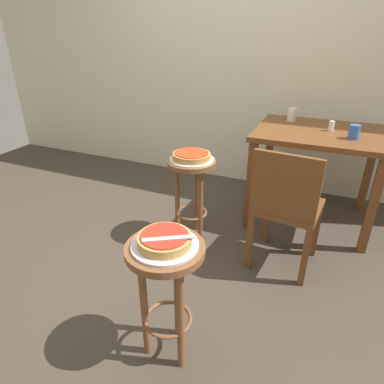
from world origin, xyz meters
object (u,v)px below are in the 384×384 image
at_px(serving_plate_middle, 192,159).
at_px(wooden_chair, 286,206).
at_px(cup_far_edge, 292,114).
at_px(stool_foreground, 166,278).
at_px(serving_plate_foreground, 165,245).
at_px(pizza_foreground, 165,240).
at_px(cup_near_edge, 354,132).
at_px(pizza_middle, 192,156).
at_px(condiment_shaker, 331,126).
at_px(stool_middle, 192,182).
at_px(pizza_server_knife, 169,238).
at_px(dining_table, 318,145).

relative_size(serving_plate_middle, wooden_chair, 0.37).
bearing_deg(cup_far_edge, stool_foreground, -97.08).
relative_size(serving_plate_foreground, pizza_foreground, 1.26).
height_order(stool_foreground, pizza_foreground, pizza_foreground).
xyz_separation_m(cup_near_edge, wooden_chair, (-0.33, -0.62, -0.36)).
distance_m(stool_foreground, wooden_chair, 0.98).
distance_m(pizza_foreground, pizza_middle, 1.05).
bearing_deg(condiment_shaker, stool_middle, -141.94).
height_order(serving_plate_foreground, serving_plate_middle, same).
bearing_deg(stool_foreground, serving_plate_foreground, 90.00).
bearing_deg(condiment_shaker, pizza_middle, -141.94).
bearing_deg(pizza_middle, cup_far_edge, 58.49).
relative_size(pizza_foreground, pizza_server_knife, 1.06).
distance_m(serving_plate_foreground, pizza_server_knife, 0.07).
bearing_deg(condiment_shaker, wooden_chair, -102.52).
xyz_separation_m(stool_foreground, wooden_chair, (0.39, 0.90, 0.00)).
relative_size(pizza_middle, wooden_chair, 0.32).
xyz_separation_m(stool_foreground, pizza_middle, (-0.31, 1.00, 0.21)).
bearing_deg(wooden_chair, stool_middle, 171.88).
height_order(pizza_foreground, pizza_middle, same).
relative_size(stool_middle, cup_near_edge, 6.35).
bearing_deg(serving_plate_middle, wooden_chair, -8.12).
height_order(stool_foreground, cup_near_edge, cup_near_edge).
height_order(serving_plate_foreground, cup_far_edge, cup_far_edge).
bearing_deg(pizza_foreground, pizza_server_knife, -33.69).
xyz_separation_m(pizza_middle, condiment_shaker, (0.87, 0.68, 0.14)).
bearing_deg(dining_table, pizza_foreground, -106.38).
height_order(serving_plate_middle, condiment_shaker, condiment_shaker).
bearing_deg(pizza_server_knife, cup_far_edge, 52.35).
bearing_deg(stool_foreground, stool_middle, 107.19).
height_order(dining_table, pizza_server_knife, dining_table).
bearing_deg(serving_plate_middle, stool_middle, 90.00).
relative_size(serving_plate_middle, condiment_shaker, 4.18).
height_order(stool_foreground, serving_plate_middle, serving_plate_middle).
bearing_deg(pizza_server_knife, wooden_chair, 37.29).
distance_m(serving_plate_foreground, cup_far_edge, 1.91).
bearing_deg(cup_far_edge, wooden_chair, -81.21).
distance_m(stool_foreground, pizza_server_knife, 0.24).
relative_size(condiment_shaker, wooden_chair, 0.09).
bearing_deg(cup_far_edge, dining_table, -41.46).
relative_size(stool_middle, condiment_shaker, 8.38).
bearing_deg(cup_near_edge, pizza_server_knife, -113.93).
distance_m(serving_plate_foreground, condiment_shaker, 1.78).
relative_size(cup_far_edge, pizza_server_knife, 0.48).
height_order(serving_plate_foreground, wooden_chair, wooden_chair).
bearing_deg(serving_plate_middle, cup_far_edge, 58.49).
xyz_separation_m(serving_plate_foreground, stool_middle, (-0.31, 1.00, -0.18)).
bearing_deg(dining_table, condiment_shaker, 14.58).
bearing_deg(serving_plate_middle, cup_near_edge, 27.11).
xyz_separation_m(dining_table, cup_near_edge, (0.23, -0.14, 0.17)).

